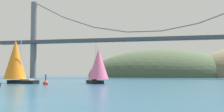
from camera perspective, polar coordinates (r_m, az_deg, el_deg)
name	(u,v)px	position (r m, az deg, el deg)	size (l,w,h in m)	color
ground_plane	(28,101)	(26.61, -16.75, -8.71)	(360.00, 360.00, 0.00)	navy
headland_center	(161,77)	(158.27, 10.01, -4.25)	(83.88, 44.00, 30.88)	#425138
suspension_bridge	(144,38)	(119.67, 6.55, 3.66)	(138.76, 6.00, 35.65)	slate
sailboat_pink_spinnaker	(98,65)	(63.90, -2.80, -1.81)	(7.25, 7.52, 9.19)	black
sailboat_orange_sail	(16,60)	(69.41, -18.97, -0.87)	(9.27, 5.98, 10.46)	black
channel_buoy	(46,83)	(60.48, -13.34, -5.35)	(1.10, 1.10, 2.64)	red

